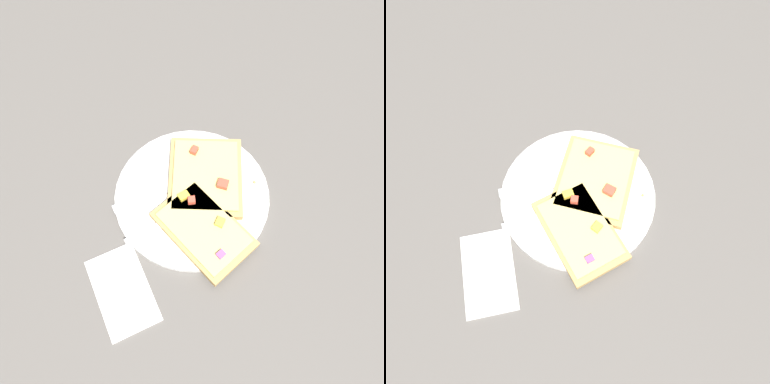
# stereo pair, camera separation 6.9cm
# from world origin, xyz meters

# --- Properties ---
(ground_plane) EXTENTS (4.00, 4.00, 0.00)m
(ground_plane) POSITION_xyz_m (0.00, 0.00, 0.00)
(ground_plane) COLOR #56514C
(plate) EXTENTS (0.29, 0.29, 0.01)m
(plate) POSITION_xyz_m (0.00, 0.00, 0.01)
(plate) COLOR white
(plate) RESTS_ON ground
(fork) EXTENTS (0.04, 0.23, 0.01)m
(fork) POSITION_xyz_m (0.03, -0.02, 0.01)
(fork) COLOR silver
(fork) RESTS_ON plate
(knife) EXTENTS (0.02, 0.20, 0.01)m
(knife) POSITION_xyz_m (-0.03, -0.06, 0.01)
(knife) COLOR silver
(knife) RESTS_ON plate
(pizza_slice_main) EXTENTS (0.21, 0.20, 0.03)m
(pizza_slice_main) POSITION_xyz_m (-0.02, 0.04, 0.02)
(pizza_slice_main) COLOR tan
(pizza_slice_main) RESTS_ON plate
(pizza_slice_corner) EXTENTS (0.20, 0.15, 0.03)m
(pizza_slice_corner) POSITION_xyz_m (0.07, -0.01, 0.02)
(pizza_slice_corner) COLOR tan
(pizza_slice_corner) RESTS_ON plate
(crumb_scatter) EXTENTS (0.03, 0.11, 0.01)m
(crumb_scatter) POSITION_xyz_m (0.05, 0.03, 0.02)
(crumb_scatter) COLOR tan
(crumb_scatter) RESTS_ON plate
(napkin) EXTENTS (0.15, 0.09, 0.01)m
(napkin) POSITION_xyz_m (0.11, -0.18, 0.00)
(napkin) COLOR white
(napkin) RESTS_ON ground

